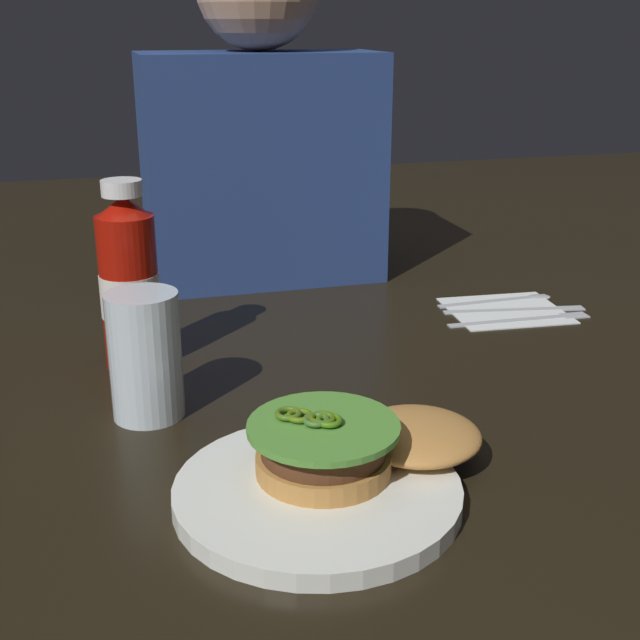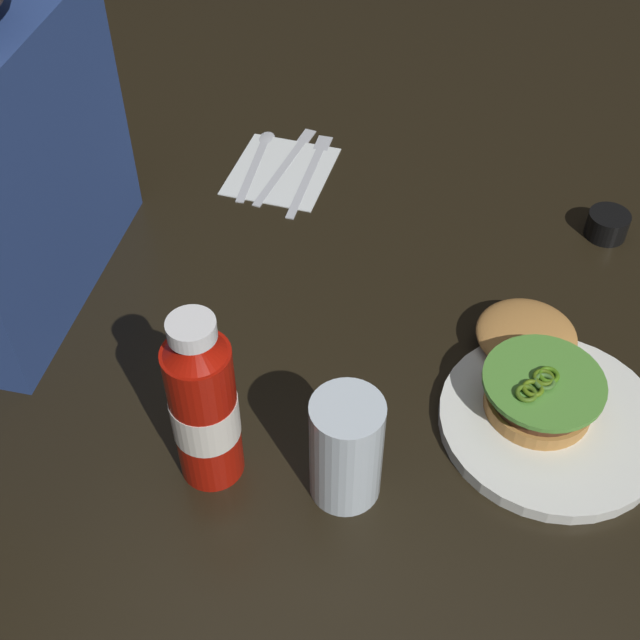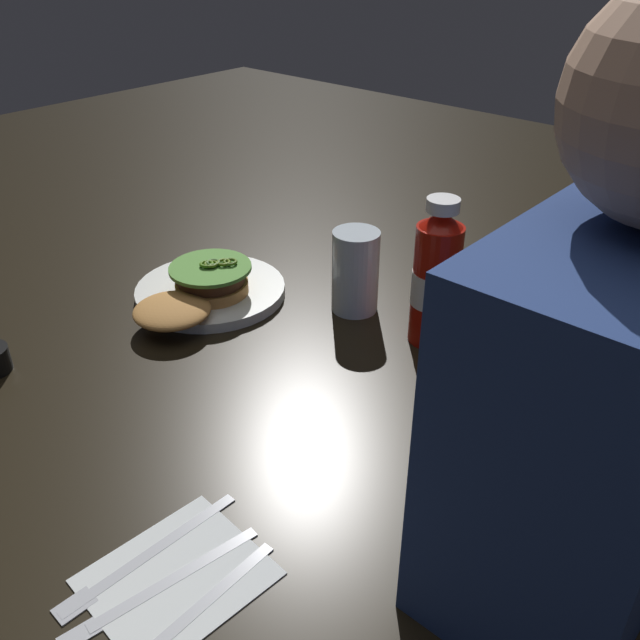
{
  "view_description": "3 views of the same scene",
  "coord_description": "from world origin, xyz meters",
  "px_view_note": "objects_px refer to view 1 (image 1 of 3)",
  "views": [
    {
      "loc": [
        -0.31,
        -0.71,
        0.38
      ],
      "look_at": [
        -0.09,
        0.1,
        0.08
      ],
      "focal_mm": 46.73,
      "sensor_mm": 36.0,
      "label": 1
    },
    {
      "loc": [
        -0.75,
        0.0,
        0.75
      ],
      "look_at": [
        -0.1,
        0.15,
        0.05
      ],
      "focal_mm": 47.95,
      "sensor_mm": 36.0,
      "label": 2
    },
    {
      "loc": [
        0.45,
        0.65,
        0.54
      ],
      "look_at": [
        -0.1,
        0.16,
        0.09
      ],
      "focal_mm": 37.87,
      "sensor_mm": 36.0,
      "label": 3
    }
  ],
  "objects_px": {
    "napkin": "(505,310)",
    "fork_utensil": "(531,316)",
    "diner_person": "(261,132)",
    "water_glass": "(145,356)",
    "spoon_utensil": "(512,297)",
    "dinner_plate": "(317,492)",
    "burger_sandwich": "(359,443)",
    "butter_knife": "(524,307)",
    "ketchup_bottle": "(129,284)"
  },
  "relations": [
    {
      "from": "napkin",
      "to": "fork_utensil",
      "type": "height_order",
      "value": "fork_utensil"
    },
    {
      "from": "diner_person",
      "to": "water_glass",
      "type": "bearing_deg",
      "value": -115.53
    },
    {
      "from": "water_glass",
      "to": "spoon_utensil",
      "type": "distance_m",
      "value": 0.59
    },
    {
      "from": "dinner_plate",
      "to": "water_glass",
      "type": "distance_m",
      "value": 0.24
    },
    {
      "from": "napkin",
      "to": "spoon_utensil",
      "type": "height_order",
      "value": "spoon_utensil"
    },
    {
      "from": "water_glass",
      "to": "napkin",
      "type": "height_order",
      "value": "water_glass"
    },
    {
      "from": "fork_utensil",
      "to": "burger_sandwich",
      "type": "bearing_deg",
      "value": -136.86
    },
    {
      "from": "dinner_plate",
      "to": "water_glass",
      "type": "height_order",
      "value": "water_glass"
    },
    {
      "from": "fork_utensil",
      "to": "butter_knife",
      "type": "xyz_separation_m",
      "value": [
        0.01,
        0.04,
        -0.0
      ]
    },
    {
      "from": "diner_person",
      "to": "ketchup_bottle",
      "type": "bearing_deg",
      "value": -125.16
    },
    {
      "from": "water_glass",
      "to": "diner_person",
      "type": "xyz_separation_m",
      "value": [
        0.22,
        0.45,
        0.16
      ]
    },
    {
      "from": "spoon_utensil",
      "to": "dinner_plate",
      "type": "bearing_deg",
      "value": -133.23
    },
    {
      "from": "dinner_plate",
      "to": "ketchup_bottle",
      "type": "bearing_deg",
      "value": 110.3
    },
    {
      "from": "dinner_plate",
      "to": "spoon_utensil",
      "type": "xyz_separation_m",
      "value": [
        0.41,
        0.44,
        -0.0
      ]
    },
    {
      "from": "fork_utensil",
      "to": "water_glass",
      "type": "bearing_deg",
      "value": -163.67
    },
    {
      "from": "water_glass",
      "to": "butter_knife",
      "type": "xyz_separation_m",
      "value": [
        0.53,
        0.19,
        -0.06
      ]
    },
    {
      "from": "napkin",
      "to": "spoon_utensil",
      "type": "distance_m",
      "value": 0.05
    },
    {
      "from": "dinner_plate",
      "to": "diner_person",
      "type": "distance_m",
      "value": 0.7
    },
    {
      "from": "water_glass",
      "to": "ketchup_bottle",
      "type": "bearing_deg",
      "value": 91.87
    },
    {
      "from": "burger_sandwich",
      "to": "spoon_utensil",
      "type": "height_order",
      "value": "burger_sandwich"
    },
    {
      "from": "dinner_plate",
      "to": "butter_knife",
      "type": "distance_m",
      "value": 0.57
    },
    {
      "from": "water_glass",
      "to": "dinner_plate",
      "type": "bearing_deg",
      "value": -58.97
    },
    {
      "from": "burger_sandwich",
      "to": "fork_utensil",
      "type": "xyz_separation_m",
      "value": [
        0.35,
        0.33,
        -0.03
      ]
    },
    {
      "from": "dinner_plate",
      "to": "ketchup_bottle",
      "type": "relative_size",
      "value": 1.11
    },
    {
      "from": "ketchup_bottle",
      "to": "water_glass",
      "type": "height_order",
      "value": "ketchup_bottle"
    },
    {
      "from": "napkin",
      "to": "spoon_utensil",
      "type": "bearing_deg",
      "value": 53.26
    },
    {
      "from": "burger_sandwich",
      "to": "fork_utensil",
      "type": "relative_size",
      "value": 1.07
    },
    {
      "from": "ketchup_bottle",
      "to": "dinner_plate",
      "type": "bearing_deg",
      "value": -69.7
    },
    {
      "from": "burger_sandwich",
      "to": "spoon_utensil",
      "type": "bearing_deg",
      "value": 48.41
    },
    {
      "from": "burger_sandwich",
      "to": "diner_person",
      "type": "relative_size",
      "value": 0.42
    },
    {
      "from": "burger_sandwich",
      "to": "diner_person",
      "type": "xyz_separation_m",
      "value": [
        0.05,
        0.63,
        0.19
      ]
    },
    {
      "from": "napkin",
      "to": "butter_knife",
      "type": "height_order",
      "value": "butter_knife"
    },
    {
      "from": "spoon_utensil",
      "to": "ketchup_bottle",
      "type": "bearing_deg",
      "value": -169.83
    },
    {
      "from": "ketchup_bottle",
      "to": "spoon_utensil",
      "type": "distance_m",
      "value": 0.56
    },
    {
      "from": "diner_person",
      "to": "burger_sandwich",
      "type": "bearing_deg",
      "value": -94.53
    },
    {
      "from": "ketchup_bottle",
      "to": "spoon_utensil",
      "type": "bearing_deg",
      "value": 10.17
    },
    {
      "from": "butter_knife",
      "to": "burger_sandwich",
      "type": "bearing_deg",
      "value": -134.5
    },
    {
      "from": "dinner_plate",
      "to": "diner_person",
      "type": "xyz_separation_m",
      "value": [
        0.09,
        0.66,
        0.22
      ]
    },
    {
      "from": "water_glass",
      "to": "fork_utensil",
      "type": "bearing_deg",
      "value": 16.33
    },
    {
      "from": "dinner_plate",
      "to": "napkin",
      "type": "xyz_separation_m",
      "value": [
        0.38,
        0.4,
        -0.01
      ]
    },
    {
      "from": "fork_utensil",
      "to": "butter_knife",
      "type": "height_order",
      "value": "same"
    },
    {
      "from": "water_glass",
      "to": "butter_knife",
      "type": "relative_size",
      "value": 0.66
    },
    {
      "from": "burger_sandwich",
      "to": "butter_knife",
      "type": "xyz_separation_m",
      "value": [
        0.36,
        0.37,
        -0.03
      ]
    },
    {
      "from": "butter_knife",
      "to": "spoon_utensil",
      "type": "distance_m",
      "value": 0.05
    },
    {
      "from": "ketchup_bottle",
      "to": "napkin",
      "type": "distance_m",
      "value": 0.52
    },
    {
      "from": "water_glass",
      "to": "napkin",
      "type": "distance_m",
      "value": 0.54
    },
    {
      "from": "ketchup_bottle",
      "to": "fork_utensil",
      "type": "bearing_deg",
      "value": 1.41
    },
    {
      "from": "ketchup_bottle",
      "to": "fork_utensil",
      "type": "height_order",
      "value": "ketchup_bottle"
    },
    {
      "from": "napkin",
      "to": "fork_utensil",
      "type": "bearing_deg",
      "value": -68.88
    },
    {
      "from": "butter_knife",
      "to": "ketchup_bottle",
      "type": "bearing_deg",
      "value": -174.59
    }
  ]
}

